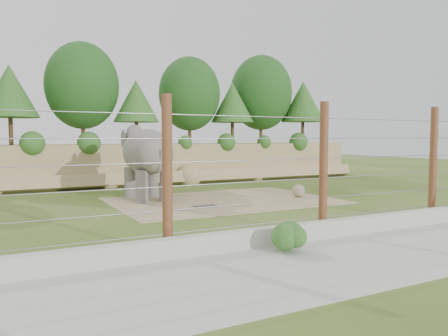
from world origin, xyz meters
name	(u,v)px	position (x,y,z in m)	size (l,w,h in m)	color
ground	(247,211)	(0.00, 0.00, 0.00)	(90.00, 90.00, 0.00)	#375916
back_embankment	(156,122)	(0.59, 12.68, 3.97)	(30.00, 5.52, 8.77)	tan
dirt_patch	(224,201)	(0.50, 3.00, 0.01)	(10.00, 7.00, 0.02)	#8F785C
drain_grate	(206,206)	(-1.01, 1.73, 0.04)	(1.00, 0.60, 0.03)	#262628
elephant	(147,163)	(-2.51, 4.96, 1.74)	(1.84, 4.29, 3.48)	#67625C
stone_ball	(299,191)	(4.24, 2.27, 0.33)	(0.63, 0.63, 0.63)	gray
retaining_wall	(334,228)	(0.00, -5.00, 0.25)	(26.00, 0.35, 0.50)	beige
walkway	(387,252)	(0.00, -7.00, 0.01)	(26.00, 4.00, 0.01)	beige
barrier_fence	(323,168)	(0.00, -4.50, 2.00)	(20.26, 0.26, 4.00)	#5A2A1C
walkway_shrub	(288,237)	(-2.23, -5.80, 0.39)	(0.76, 0.76, 0.76)	#275C1D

